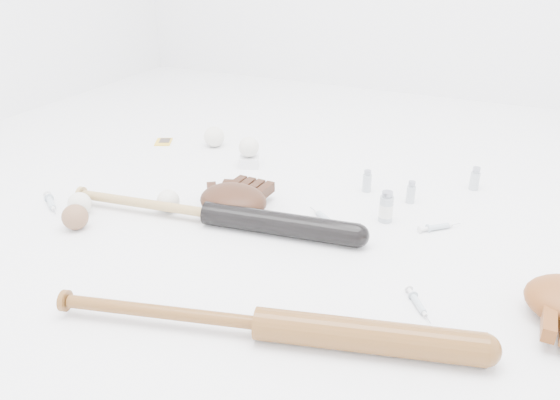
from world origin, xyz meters
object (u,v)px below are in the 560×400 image
at_px(pedestal, 249,161).
at_px(bat_wood, 260,324).
at_px(bat_dark, 208,213).
at_px(glove_dark, 233,200).

bearing_deg(pedestal, bat_wood, -61.21).
bearing_deg(bat_wood, bat_dark, 118.74).
bearing_deg(glove_dark, bat_wood, -52.73).
relative_size(bat_dark, glove_dark, 3.70).
height_order(bat_wood, pedestal, bat_wood).
relative_size(bat_wood, pedestal, 13.94).
height_order(bat_dark, pedestal, bat_dark).
bearing_deg(bat_wood, pedestal, 104.58).
xyz_separation_m(bat_dark, pedestal, (-0.09, 0.41, -0.01)).
xyz_separation_m(glove_dark, pedestal, (-0.12, 0.33, -0.02)).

